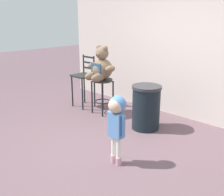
% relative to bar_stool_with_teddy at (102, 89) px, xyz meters
% --- Properties ---
extents(ground_plane, '(24.00, 24.00, 0.00)m').
position_rel_bar_stool_with_teddy_xyz_m(ground_plane, '(1.23, -1.12, -0.52)').
color(ground_plane, '#654C54').
extents(building_wall, '(6.17, 0.30, 3.81)m').
position_rel_bar_stool_with_teddy_xyz_m(building_wall, '(1.23, 1.09, 1.39)').
color(building_wall, beige).
rests_on(building_wall, ground_plane).
extents(bar_stool_with_teddy, '(0.41, 0.41, 0.72)m').
position_rel_bar_stool_with_teddy_xyz_m(bar_stool_with_teddy, '(0.00, 0.00, 0.00)').
color(bar_stool_with_teddy, '#232722').
rests_on(bar_stool_with_teddy, ground_plane).
extents(teddy_bear, '(0.64, 0.58, 0.67)m').
position_rel_bar_stool_with_teddy_xyz_m(teddy_bear, '(0.00, -0.03, 0.45)').
color(teddy_bear, '#7A614B').
rests_on(teddy_bear, bar_stool_with_teddy).
extents(child_walking, '(0.31, 0.24, 0.96)m').
position_rel_bar_stool_with_teddy_xyz_m(child_walking, '(1.58, -1.26, 0.18)').
color(child_walking, '#C796A3').
rests_on(child_walking, ground_plane).
extents(trash_bin, '(0.52, 0.52, 0.79)m').
position_rel_bar_stool_with_teddy_xyz_m(trash_bin, '(1.12, -0.02, -0.12)').
color(trash_bin, black).
rests_on(trash_bin, ground_plane).
extents(bar_chair_empty, '(0.41, 0.41, 1.11)m').
position_rel_bar_stool_with_teddy_xyz_m(bar_chair_empty, '(-0.62, 0.04, 0.12)').
color(bar_chair_empty, '#232722').
rests_on(bar_chair_empty, ground_plane).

